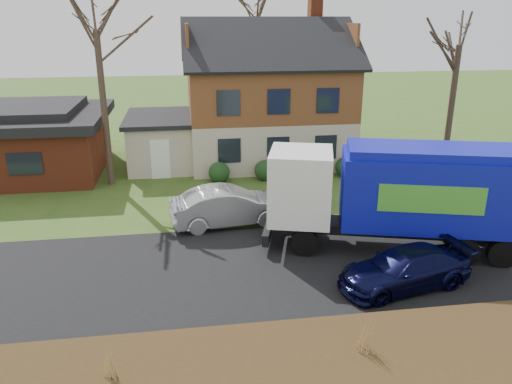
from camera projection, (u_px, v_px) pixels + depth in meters
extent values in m
plane|color=#36531B|center=(276.00, 267.00, 17.14)|extent=(120.00, 120.00, 0.00)
cube|color=black|center=(276.00, 267.00, 17.14)|extent=(80.00, 7.00, 0.02)
cube|color=#302110|center=(317.00, 364.00, 12.15)|extent=(80.00, 3.50, 0.30)
cube|color=beige|center=(266.00, 136.00, 30.02)|extent=(9.00, 7.50, 2.70)
cube|color=brown|center=(267.00, 90.00, 29.10)|extent=(9.00, 7.50, 2.80)
cube|color=brown|center=(315.00, 10.00, 29.00)|extent=(0.70, 0.90, 1.60)
cube|color=beige|center=(162.00, 142.00, 28.71)|extent=(3.50, 5.50, 2.60)
cube|color=black|center=(160.00, 118.00, 28.23)|extent=(3.90, 5.90, 0.24)
cube|color=brown|center=(16.00, 148.00, 27.12)|extent=(9.00, 7.50, 2.80)
cube|color=black|center=(11.00, 118.00, 26.57)|extent=(9.80, 8.20, 0.50)
cube|color=black|center=(10.00, 109.00, 26.42)|extent=(7.00, 6.00, 0.40)
cylinder|color=black|center=(304.00, 242.00, 17.86)|extent=(1.06, 0.60, 1.00)
cylinder|color=black|center=(306.00, 221.00, 19.76)|extent=(1.06, 0.60, 1.00)
cylinder|color=black|center=(464.00, 251.00, 17.20)|extent=(1.06, 0.60, 1.00)
cylinder|color=black|center=(450.00, 228.00, 19.10)|extent=(1.06, 0.60, 1.00)
cylinder|color=black|center=(502.00, 253.00, 17.05)|extent=(1.06, 0.60, 1.00)
cylinder|color=black|center=(484.00, 229.00, 18.95)|extent=(1.06, 0.60, 1.00)
cube|color=black|center=(398.00, 228.00, 18.30)|extent=(8.30, 3.37, 0.34)
cube|color=white|center=(300.00, 185.00, 18.23)|extent=(2.79, 2.92, 2.61)
cube|color=black|center=(272.00, 180.00, 18.31)|extent=(0.65, 2.06, 0.87)
cube|color=black|center=(269.00, 228.00, 18.97)|extent=(0.89, 2.39, 0.43)
cube|color=#0D12A1|center=(428.00, 190.00, 17.69)|extent=(6.51, 3.97, 2.61)
cube|color=#0D12A1|center=(433.00, 151.00, 17.21)|extent=(6.15, 3.62, 0.29)
cube|color=green|center=(432.00, 200.00, 16.53)|extent=(3.35, 0.98, 0.96)
cube|color=green|center=(418.00, 177.00, 18.82)|extent=(3.35, 0.98, 0.96)
imported|color=#B7BBBF|center=(229.00, 206.00, 20.46)|extent=(4.98, 2.32, 1.58)
imported|color=black|center=(405.00, 269.00, 15.74)|extent=(4.62, 2.63, 1.26)
cylinder|color=#453329|center=(104.00, 111.00, 24.43)|extent=(0.31, 0.31, 7.55)
cylinder|color=#382A21|center=(450.00, 113.00, 25.85)|extent=(0.31, 0.31, 6.82)
cylinder|color=#3F2F25|center=(256.00, 76.00, 35.78)|extent=(0.31, 0.31, 8.15)
cone|color=#A9964A|center=(110.00, 361.00, 11.42)|extent=(0.04, 0.04, 0.81)
cone|color=#A9964A|center=(104.00, 361.00, 11.41)|extent=(0.04, 0.04, 0.81)
cone|color=#A9964A|center=(116.00, 360.00, 11.44)|extent=(0.04, 0.04, 0.81)
cone|color=#A9964A|center=(111.00, 358.00, 11.52)|extent=(0.04, 0.04, 0.81)
cone|color=#A9964A|center=(110.00, 364.00, 11.32)|extent=(0.04, 0.04, 0.81)
cone|color=#AE834C|center=(366.00, 335.00, 12.24)|extent=(0.04, 0.04, 0.94)
cone|color=#AE834C|center=(360.00, 336.00, 12.22)|extent=(0.04, 0.04, 0.94)
cone|color=#AE834C|center=(372.00, 334.00, 12.26)|extent=(0.04, 0.04, 0.94)
cone|color=#AE834C|center=(364.00, 332.00, 12.35)|extent=(0.04, 0.04, 0.94)
cone|color=#AE834C|center=(368.00, 338.00, 12.13)|extent=(0.04, 0.04, 0.94)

